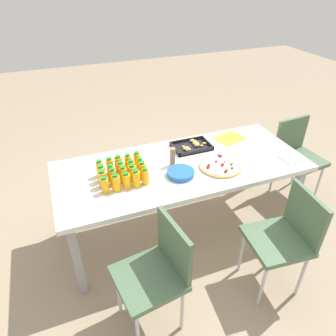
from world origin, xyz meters
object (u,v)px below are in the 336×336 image
juice_bottle_7 (124,175)px  paper_folder (230,138)px  juice_bottle_9 (142,171)px  fruit_pizza (220,165)px  juice_bottle_18 (128,163)px  juice_bottle_4 (146,177)px  chair_end (297,152)px  juice_bottle_15 (100,169)px  juice_bottle_14 (140,166)px  juice_bottle_8 (133,173)px  napkin_stack (290,159)px  juice_bottle_16 (110,166)px  cardboard_tube (173,157)px  juice_bottle_10 (102,174)px  juice_bottle_3 (136,179)px  juice_bottle_1 (116,183)px  juice_bottle_0 (105,185)px  snack_tray (192,146)px  juice_bottle_19 (137,160)px  juice_bottle_12 (121,170)px  juice_bottle_2 (127,181)px  plate_stack (181,173)px  chair_near_left (158,269)px  chair_near_right (286,234)px  juice_bottle_11 (111,173)px  juice_bottle_17 (119,164)px  party_table (182,171)px  juice_bottle_5 (103,179)px  juice_bottle_6 (113,177)px

juice_bottle_7 → paper_folder: 1.15m
juice_bottle_9 → fruit_pizza: size_ratio=0.42×
juice_bottle_18 → juice_bottle_4: bearing=-72.1°
chair_end → juice_bottle_15: size_ratio=5.91×
juice_bottle_14 → juice_bottle_7: bearing=-154.4°
juice_bottle_8 → napkin_stack: juice_bottle_8 is taller
juice_bottle_16 → cardboard_tube: 0.50m
juice_bottle_9 → juice_bottle_10: size_ratio=1.07×
juice_bottle_3 → napkin_stack: (1.32, -0.10, -0.06)m
fruit_pizza → cardboard_tube: (-0.35, 0.17, 0.07)m
juice_bottle_1 → juice_bottle_8: 0.17m
juice_bottle_0 → snack_tray: 0.93m
juice_bottle_19 → napkin_stack: juice_bottle_19 is taller
juice_bottle_10 → juice_bottle_19: bearing=14.2°
snack_tray → juice_bottle_18: bearing=-166.6°
juice_bottle_12 → juice_bottle_8: bearing=-48.0°
juice_bottle_2 → juice_bottle_12: bearing=91.1°
juice_bottle_3 → snack_tray: bearing=30.9°
juice_bottle_2 → plate_stack: 0.43m
chair_near_left → paper_folder: chair_near_left is taller
juice_bottle_18 → napkin_stack: 1.36m
chair_near_right → fruit_pizza: chair_near_right is taller
juice_bottle_18 → napkin_stack: juice_bottle_18 is taller
juice_bottle_1 → chair_end: bearing=7.5°
juice_bottle_19 → juice_bottle_15: bearing=-179.0°
juice_bottle_8 → juice_bottle_15: (-0.22, 0.15, 0.00)m
juice_bottle_9 → plate_stack: juice_bottle_9 is taller
juice_bottle_3 → juice_bottle_16: bearing=122.9°
juice_bottle_1 → juice_bottle_19: size_ratio=0.94×
chair_near_right → juice_bottle_14: juice_bottle_14 is taller
chair_near_left → juice_bottle_11: (-0.11, 0.75, 0.28)m
juice_bottle_0 → snack_tray: juice_bottle_0 is taller
juice_bottle_1 → cardboard_tube: bearing=18.5°
juice_bottle_1 → juice_bottle_17: (0.08, 0.23, 0.00)m
party_table → juice_bottle_2: size_ratio=15.66×
juice_bottle_16 → snack_tray: bearing=11.1°
juice_bottle_5 → juice_bottle_11: (0.07, 0.07, -0.00)m
juice_bottle_7 → juice_bottle_8: bearing=6.1°
juice_bottle_5 → juice_bottle_19: juice_bottle_19 is taller
party_table → napkin_stack: napkin_stack is taller
juice_bottle_3 → snack_tray: juice_bottle_3 is taller
juice_bottle_7 → snack_tray: (0.70, 0.30, -0.05)m
juice_bottle_2 → juice_bottle_5: size_ratio=0.94×
chair_end → cardboard_tube: bearing=-2.1°
juice_bottle_10 → juice_bottle_4: bearing=-27.8°
juice_bottle_14 → napkin_stack: juice_bottle_14 is taller
juice_bottle_6 → juice_bottle_10: size_ratio=1.03×
party_table → juice_bottle_18: size_ratio=13.89×
chair_end → juice_bottle_3: bearing=2.8°
chair_near_left → napkin_stack: size_ratio=5.53×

